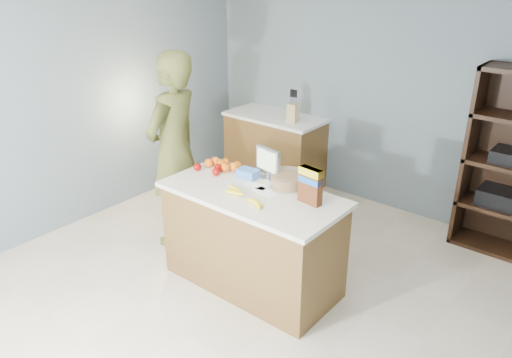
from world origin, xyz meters
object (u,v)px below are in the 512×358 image
Objects in this scene: person at (174,151)px; cereal_box at (310,183)px; counter_peninsula at (252,242)px; tv at (268,162)px.

cereal_box is (1.58, -0.01, 0.11)m from person.
cereal_box is at bearing 15.03° from counter_peninsula.
counter_peninsula is at bearing -76.42° from tv.
tv is (1.02, 0.17, 0.09)m from person.
person is at bearing -170.62° from tv.
person reaches higher than cereal_box.
person is 6.84× the size of tv.
counter_peninsula is 0.72m from tv.
cereal_box is (0.56, -0.17, 0.01)m from tv.
cereal_box is at bearing 78.64° from person.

